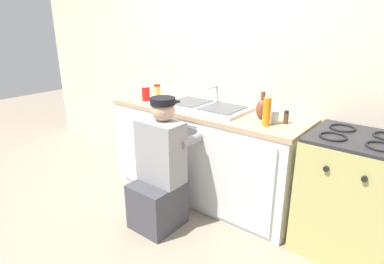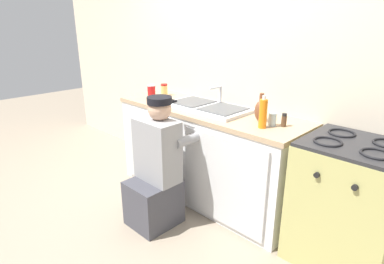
{
  "view_description": "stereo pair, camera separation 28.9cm",
  "coord_description": "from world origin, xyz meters",
  "px_view_note": "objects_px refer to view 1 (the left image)",
  "views": [
    {
      "loc": [
        1.7,
        -2.04,
        1.67
      ],
      "look_at": [
        0.0,
        0.1,
        0.72
      ],
      "focal_mm": 30.0,
      "sensor_mm": 36.0,
      "label": 1
    },
    {
      "loc": [
        1.91,
        -1.85,
        1.67
      ],
      "look_at": [
        0.0,
        0.1,
        0.72
      ],
      "focal_mm": 30.0,
      "sensor_mm": 36.0,
      "label": 2
    }
  ],
  "objects_px": {
    "stove_range": "(350,195)",
    "spice_bottle_pepper": "(286,117)",
    "plumber_person": "(160,175)",
    "condiment_jar": "(157,90)",
    "sink_double_basin": "(205,106)",
    "soda_cup_red": "(146,93)",
    "soap_bottle_orange": "(267,111)",
    "water_glass": "(275,117)",
    "vase_decorative": "(262,108)"
  },
  "relations": [
    {
      "from": "soda_cup_red",
      "to": "vase_decorative",
      "type": "height_order",
      "value": "vase_decorative"
    },
    {
      "from": "soda_cup_red",
      "to": "soap_bottle_orange",
      "type": "distance_m",
      "value": 1.33
    },
    {
      "from": "plumber_person",
      "to": "condiment_jar",
      "type": "relative_size",
      "value": 8.63
    },
    {
      "from": "spice_bottle_pepper",
      "to": "plumber_person",
      "type": "bearing_deg",
      "value": -140.07
    },
    {
      "from": "vase_decorative",
      "to": "water_glass",
      "type": "bearing_deg",
      "value": -17.83
    },
    {
      "from": "stove_range",
      "to": "soda_cup_red",
      "type": "distance_m",
      "value": 2.04
    },
    {
      "from": "soap_bottle_orange",
      "to": "condiment_jar",
      "type": "bearing_deg",
      "value": 171.29
    },
    {
      "from": "stove_range",
      "to": "spice_bottle_pepper",
      "type": "height_order",
      "value": "spice_bottle_pepper"
    },
    {
      "from": "plumber_person",
      "to": "vase_decorative",
      "type": "bearing_deg",
      "value": 48.81
    },
    {
      "from": "soda_cup_red",
      "to": "sink_double_basin",
      "type": "bearing_deg",
      "value": 11.17
    },
    {
      "from": "sink_double_basin",
      "to": "stove_range",
      "type": "distance_m",
      "value": 1.4
    },
    {
      "from": "stove_range",
      "to": "condiment_jar",
      "type": "distance_m",
      "value": 2.08
    },
    {
      "from": "stove_range",
      "to": "condiment_jar",
      "type": "height_order",
      "value": "condiment_jar"
    },
    {
      "from": "plumber_person",
      "to": "soap_bottle_orange",
      "type": "distance_m",
      "value": 1.0
    },
    {
      "from": "condiment_jar",
      "to": "water_glass",
      "type": "height_order",
      "value": "condiment_jar"
    },
    {
      "from": "soda_cup_red",
      "to": "water_glass",
      "type": "distance_m",
      "value": 1.36
    },
    {
      "from": "vase_decorative",
      "to": "soap_bottle_orange",
      "type": "bearing_deg",
      "value": -52.14
    },
    {
      "from": "soda_cup_red",
      "to": "soap_bottle_orange",
      "type": "relative_size",
      "value": 0.61
    },
    {
      "from": "plumber_person",
      "to": "soda_cup_red",
      "type": "relative_size",
      "value": 7.26
    },
    {
      "from": "vase_decorative",
      "to": "soap_bottle_orange",
      "type": "height_order",
      "value": "soap_bottle_orange"
    },
    {
      "from": "condiment_jar",
      "to": "soap_bottle_orange",
      "type": "distance_m",
      "value": 1.39
    },
    {
      "from": "stove_range",
      "to": "vase_decorative",
      "type": "bearing_deg",
      "value": 179.05
    },
    {
      "from": "stove_range",
      "to": "spice_bottle_pepper",
      "type": "distance_m",
      "value": 0.73
    },
    {
      "from": "sink_double_basin",
      "to": "soda_cup_red",
      "type": "xyz_separation_m",
      "value": [
        -0.65,
        -0.13,
        0.06
      ]
    },
    {
      "from": "vase_decorative",
      "to": "soap_bottle_orange",
      "type": "distance_m",
      "value": 0.18
    },
    {
      "from": "sink_double_basin",
      "to": "stove_range",
      "type": "height_order",
      "value": "sink_double_basin"
    },
    {
      "from": "vase_decorative",
      "to": "soap_bottle_orange",
      "type": "xyz_separation_m",
      "value": [
        0.11,
        -0.14,
        0.02
      ]
    },
    {
      "from": "sink_double_basin",
      "to": "water_glass",
      "type": "xyz_separation_m",
      "value": [
        0.7,
        -0.03,
        0.03
      ]
    },
    {
      "from": "sink_double_basin",
      "to": "soda_cup_red",
      "type": "bearing_deg",
      "value": -168.83
    },
    {
      "from": "sink_double_basin",
      "to": "stove_range",
      "type": "xyz_separation_m",
      "value": [
        1.32,
        -0.0,
        -0.46
      ]
    },
    {
      "from": "condiment_jar",
      "to": "stove_range",
      "type": "bearing_deg",
      "value": -2.39
    },
    {
      "from": "soap_bottle_orange",
      "to": "spice_bottle_pepper",
      "type": "bearing_deg",
      "value": 54.54
    },
    {
      "from": "condiment_jar",
      "to": "soap_bottle_orange",
      "type": "relative_size",
      "value": 0.51
    },
    {
      "from": "soap_bottle_orange",
      "to": "water_glass",
      "type": "height_order",
      "value": "soap_bottle_orange"
    },
    {
      "from": "plumber_person",
      "to": "spice_bottle_pepper",
      "type": "xyz_separation_m",
      "value": [
        0.77,
        0.64,
        0.49
      ]
    },
    {
      "from": "stove_range",
      "to": "soap_bottle_orange",
      "type": "distance_m",
      "value": 0.86
    },
    {
      "from": "condiment_jar",
      "to": "vase_decorative",
      "type": "bearing_deg",
      "value": -3.24
    },
    {
      "from": "water_glass",
      "to": "soda_cup_red",
      "type": "bearing_deg",
      "value": -175.96
    },
    {
      "from": "vase_decorative",
      "to": "sink_double_basin",
      "type": "bearing_deg",
      "value": -178.96
    },
    {
      "from": "stove_range",
      "to": "vase_decorative",
      "type": "relative_size",
      "value": 4.03
    },
    {
      "from": "stove_range",
      "to": "soap_bottle_orange",
      "type": "relative_size",
      "value": 3.71
    },
    {
      "from": "condiment_jar",
      "to": "vase_decorative",
      "type": "height_order",
      "value": "vase_decorative"
    },
    {
      "from": "plumber_person",
      "to": "soap_bottle_orange",
      "type": "relative_size",
      "value": 4.42
    },
    {
      "from": "spice_bottle_pepper",
      "to": "condiment_jar",
      "type": "bearing_deg",
      "value": 177.35
    },
    {
      "from": "plumber_person",
      "to": "water_glass",
      "type": "relative_size",
      "value": 11.04
    },
    {
      "from": "soap_bottle_orange",
      "to": "vase_decorative",
      "type": "bearing_deg",
      "value": 127.86
    },
    {
      "from": "spice_bottle_pepper",
      "to": "water_glass",
      "type": "height_order",
      "value": "spice_bottle_pepper"
    },
    {
      "from": "sink_double_basin",
      "to": "water_glass",
      "type": "bearing_deg",
      "value": -2.72
    },
    {
      "from": "plumber_person",
      "to": "condiment_jar",
      "type": "height_order",
      "value": "plumber_person"
    },
    {
      "from": "vase_decorative",
      "to": "water_glass",
      "type": "distance_m",
      "value": 0.15
    }
  ]
}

